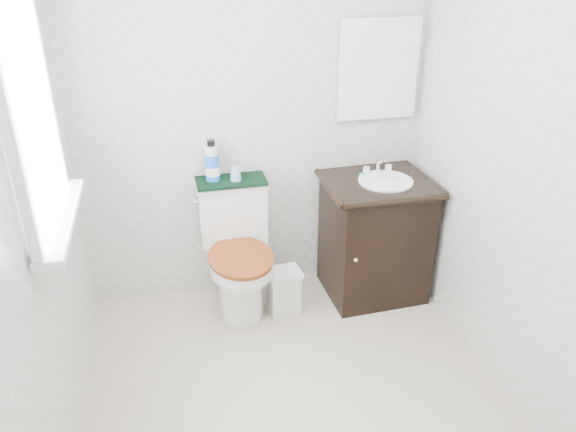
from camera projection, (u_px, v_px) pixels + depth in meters
name	position (u px, v px, depth m)	size (l,w,h in m)	color
floor	(299.00, 402.00, 2.95)	(2.40, 2.40, 0.00)	#B6AD92
wall_back	(254.00, 116.00, 3.45)	(2.40, 2.40, 0.00)	silver
wall_front	(423.00, 394.00, 1.36)	(2.40, 2.40, 0.00)	silver
wall_left	(28.00, 221.00, 2.19)	(2.40, 2.40, 0.00)	silver
wall_right	(529.00, 173.00, 2.63)	(2.40, 2.40, 0.00)	silver
window	(29.00, 115.00, 2.25)	(0.02, 0.70, 0.90)	white
mirror	(378.00, 69.00, 3.48)	(0.50, 0.02, 0.60)	silver
toilet	(237.00, 256.00, 3.59)	(0.44, 0.64, 0.82)	white
vanity	(375.00, 235.00, 3.69)	(0.68, 0.59, 0.92)	black
trash_bin	(284.00, 291.00, 3.59)	(0.23, 0.19, 0.31)	silver
towel	(231.00, 181.00, 3.49)	(0.43, 0.22, 0.02)	black
mouthwash_bottle	(212.00, 162.00, 3.43)	(0.09, 0.09, 0.26)	blue
cup	(236.00, 174.00, 3.46)	(0.07, 0.07, 0.09)	#89AEE1
soap_bar	(363.00, 174.00, 3.59)	(0.07, 0.04, 0.02)	#1A767E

